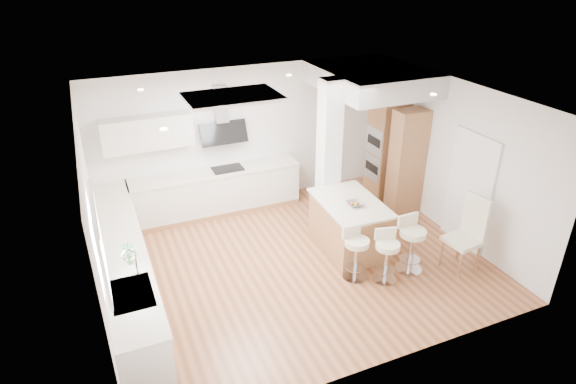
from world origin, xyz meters
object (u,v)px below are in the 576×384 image
peninsula (349,224)px  bar_stool_b (386,253)px  dining_chair (469,230)px  bar_stool_a (356,250)px  bar_stool_c (411,241)px

peninsula → bar_stool_b: peninsula is taller
bar_stool_b → dining_chair: bearing=6.2°
peninsula → bar_stool_a: bearing=-110.8°
peninsula → bar_stool_b: bearing=-84.4°
bar_stool_a → dining_chair: size_ratio=0.70×
bar_stool_c → bar_stool_b: bearing=-174.0°
bar_stool_a → dining_chair: dining_chair is taller
peninsula → dining_chair: bearing=-38.3°
bar_stool_c → bar_stool_a: bearing=167.0°
dining_chair → peninsula: bearing=132.9°
peninsula → bar_stool_a: size_ratio=1.68×
peninsula → bar_stool_a: (-0.34, -0.82, 0.05)m
peninsula → bar_stool_a: peninsula is taller
dining_chair → bar_stool_b: bearing=165.5°
bar_stool_c → dining_chair: size_ratio=0.76×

